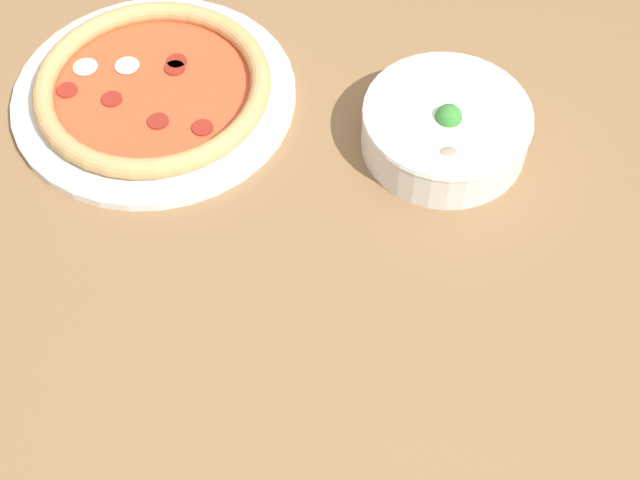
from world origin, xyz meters
The scene contains 4 objects.
ground_plane centered at (0.00, 0.00, 0.00)m, with size 8.00×8.00×0.00m, color gray.
dining_table centered at (0.00, 0.00, 0.66)m, with size 1.32×1.01×0.75m.
pizza centered at (-0.16, -0.21, 0.77)m, with size 0.36×0.36×0.04m.
bowl centered at (-0.11, 0.15, 0.78)m, with size 0.20×0.20×0.08m.
Camera 1 is at (0.62, 0.04, 1.58)m, focal length 50.00 mm.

